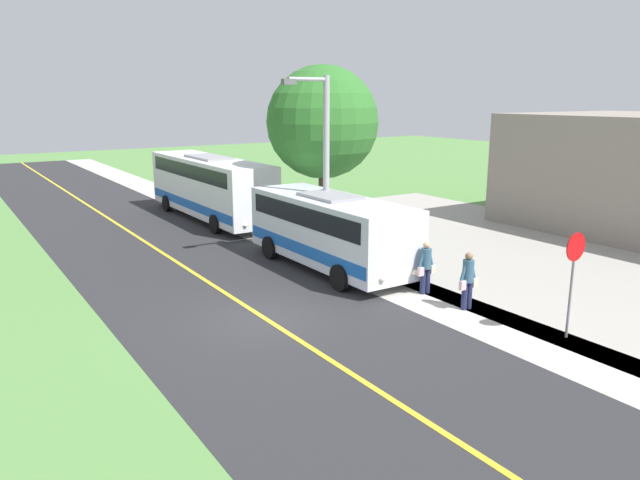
{
  "coord_description": "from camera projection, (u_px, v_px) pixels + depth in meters",
  "views": [
    {
      "loc": [
        7.62,
        14.61,
        6.28
      ],
      "look_at": [
        -3.5,
        -2.39,
        1.4
      ],
      "focal_mm": 33.66,
      "sensor_mm": 36.0,
      "label": 1
    }
  ],
  "objects": [
    {
      "name": "road_surface",
      "position": [
        264.0,
        318.0,
        17.42
      ],
      "size": [
        8.0,
        100.0,
        0.01
      ],
      "primitive_type": "cube",
      "color": "#28282B",
      "rests_on": "ground"
    },
    {
      "name": "street_light_pole",
      "position": [
        323.0,
        161.0,
        22.55
      ],
      "size": [
        1.97,
        0.24,
        7.03
      ],
      "color": "#9E9EA3",
      "rests_on": "ground"
    },
    {
      "name": "parking_lot_surface",
      "position": [
        608.0,
        275.0,
        21.57
      ],
      "size": [
        14.0,
        36.0,
        0.01
      ],
      "primitive_type": "cube",
      "color": "#9E9991",
      "rests_on": "ground"
    },
    {
      "name": "shuttle_bus_front",
      "position": [
        330.0,
        228.0,
        22.15
      ],
      "size": [
        2.73,
        7.94,
        2.79
      ],
      "color": "silver",
      "rests_on": "ground"
    },
    {
      "name": "pedestrian_with_bags",
      "position": [
        468.0,
        279.0,
        17.95
      ],
      "size": [
        0.72,
        0.34,
        1.77
      ],
      "color": "#1E2347",
      "rests_on": "ground"
    },
    {
      "name": "tree_curbside",
      "position": [
        323.0,
        122.0,
        26.78
      ],
      "size": [
        5.03,
        5.03,
        7.67
      ],
      "color": "brown",
      "rests_on": "ground"
    },
    {
      "name": "ground_plane",
      "position": [
        264.0,
        318.0,
        17.42
      ],
      "size": [
        120.0,
        120.0,
        0.0
      ],
      "primitive_type": "plane",
      "color": "#548442"
    },
    {
      "name": "stop_sign",
      "position": [
        574.0,
        267.0,
        15.57
      ],
      "size": [
        0.76,
        0.07,
        2.88
      ],
      "color": "slate",
      "rests_on": "ground"
    },
    {
      "name": "road_centre_line",
      "position": [
        264.0,
        318.0,
        17.41
      ],
      "size": [
        0.16,
        100.0,
        0.0
      ],
      "primitive_type": "cube",
      "color": "gold",
      "rests_on": "ground"
    },
    {
      "name": "pedestrian_waiting",
      "position": [
        426.0,
        266.0,
        19.4
      ],
      "size": [
        0.72,
        0.34,
        1.74
      ],
      "color": "#1E2347",
      "rests_on": "ground"
    },
    {
      "name": "transit_bus_rear",
      "position": [
        210.0,
        185.0,
        31.13
      ],
      "size": [
        2.68,
        10.91,
        3.29
      ],
      "color": "white",
      "rests_on": "ground"
    },
    {
      "name": "sidewalk",
      "position": [
        401.0,
        288.0,
        20.18
      ],
      "size": [
        2.4,
        100.0,
        0.01
      ],
      "primitive_type": "cube",
      "color": "#B2ADA3",
      "rests_on": "ground"
    }
  ]
}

